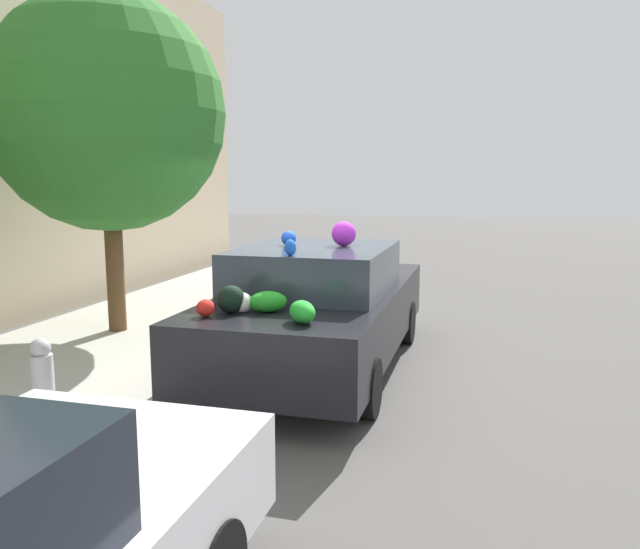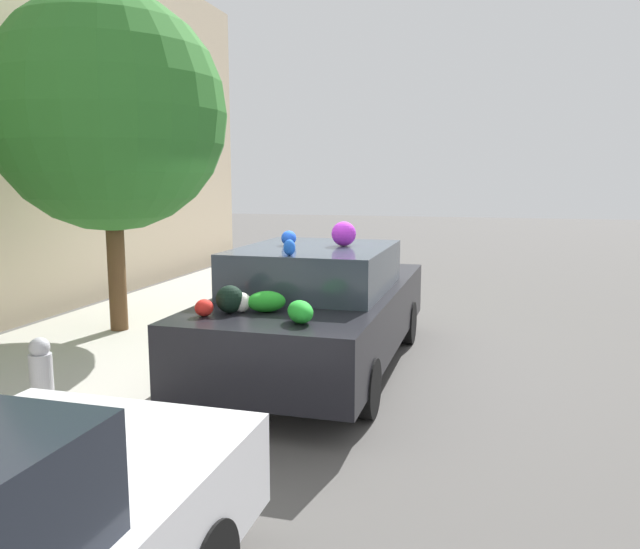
% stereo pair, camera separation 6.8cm
% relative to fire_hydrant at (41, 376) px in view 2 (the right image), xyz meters
% --- Properties ---
extents(ground_plane, '(60.00, 60.00, 0.00)m').
position_rel_fire_hydrant_xyz_m(ground_plane, '(2.38, -1.79, -0.47)').
color(ground_plane, '#565451').
extents(sidewalk_curb, '(24.00, 3.20, 0.13)m').
position_rel_fire_hydrant_xyz_m(sidewalk_curb, '(2.38, 0.91, -0.41)').
color(sidewalk_curb, '#B2ADA3').
rests_on(sidewalk_curb, ground).
extents(street_tree, '(3.12, 3.12, 4.50)m').
position_rel_fire_hydrant_xyz_m(street_tree, '(2.95, 1.13, 2.58)').
color(street_tree, brown).
rests_on(street_tree, sidewalk_curb).
extents(fire_hydrant, '(0.20, 0.20, 0.70)m').
position_rel_fire_hydrant_xyz_m(fire_hydrant, '(0.00, 0.00, 0.00)').
color(fire_hydrant, '#B2B2B7').
rests_on(fire_hydrant, sidewalk_curb).
extents(art_car, '(4.48, 1.90, 1.73)m').
position_rel_fire_hydrant_xyz_m(art_car, '(2.33, -1.92, 0.27)').
color(art_car, black).
rests_on(art_car, ground).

